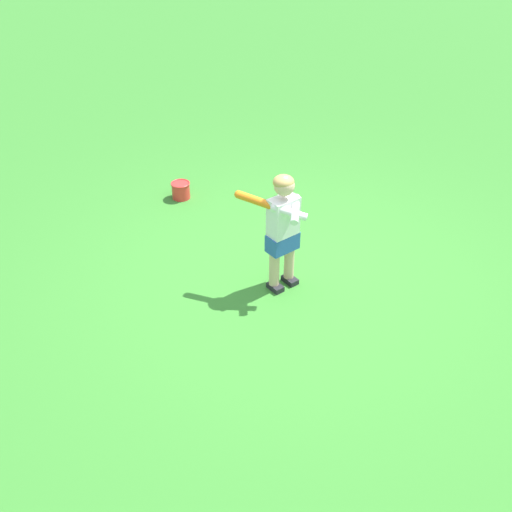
% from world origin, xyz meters
% --- Properties ---
extents(ground_plane, '(40.00, 40.00, 0.00)m').
position_xyz_m(ground_plane, '(0.00, 0.00, 0.00)').
color(ground_plane, '#38842D').
extents(child_batter, '(0.58, 0.42, 1.08)m').
position_xyz_m(child_batter, '(-0.06, 0.21, 0.65)').
color(child_batter, '#232328').
rests_on(child_batter, ground).
extents(play_ball_near_batter, '(0.09, 0.09, 0.09)m').
position_xyz_m(play_ball_near_batter, '(0.66, -0.48, 0.04)').
color(play_ball_near_batter, red).
rests_on(play_ball_near_batter, ground).
extents(toy_bucket, '(0.22, 0.22, 0.19)m').
position_xyz_m(toy_bucket, '(1.85, -0.05, 0.10)').
color(toy_bucket, red).
rests_on(toy_bucket, ground).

